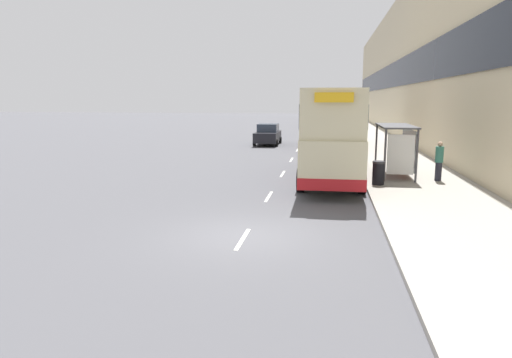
# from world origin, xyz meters

# --- Properties ---
(ground_plane) EXTENTS (220.00, 220.00, 0.00)m
(ground_plane) POSITION_xyz_m (0.00, 0.00, 0.00)
(ground_plane) COLOR #515156
(pavement) EXTENTS (5.00, 93.00, 0.14)m
(pavement) POSITION_xyz_m (6.50, 38.50, 0.07)
(pavement) COLOR #A39E93
(pavement) RESTS_ON ground_plane
(terrace_facade) EXTENTS (3.10, 93.00, 14.16)m
(terrace_facade) POSITION_xyz_m (10.49, 38.50, 7.08)
(terrace_facade) COLOR #C6B793
(terrace_facade) RESTS_ON ground_plane
(lane_mark_0) EXTENTS (0.12, 2.00, 0.01)m
(lane_mark_0) POSITION_xyz_m (0.00, -0.34, 0.01)
(lane_mark_0) COLOR silver
(lane_mark_0) RESTS_ON ground_plane
(lane_mark_1) EXTENTS (0.12, 2.00, 0.01)m
(lane_mark_1) POSITION_xyz_m (0.00, 5.38, 0.01)
(lane_mark_1) COLOR silver
(lane_mark_1) RESTS_ON ground_plane
(lane_mark_2) EXTENTS (0.12, 2.00, 0.01)m
(lane_mark_2) POSITION_xyz_m (0.00, 11.10, 0.01)
(lane_mark_2) COLOR silver
(lane_mark_2) RESTS_ON ground_plane
(lane_mark_3) EXTENTS (0.12, 2.00, 0.01)m
(lane_mark_3) POSITION_xyz_m (0.00, 16.81, 0.01)
(lane_mark_3) COLOR silver
(lane_mark_3) RESTS_ON ground_plane
(lane_mark_4) EXTENTS (0.12, 2.00, 0.01)m
(lane_mark_4) POSITION_xyz_m (0.00, 22.53, 0.01)
(lane_mark_4) COLOR silver
(lane_mark_4) RESTS_ON ground_plane
(lane_mark_5) EXTENTS (0.12, 2.00, 0.01)m
(lane_mark_5) POSITION_xyz_m (0.00, 28.25, 0.01)
(lane_mark_5) COLOR silver
(lane_mark_5) RESTS_ON ground_plane
(lane_mark_6) EXTENTS (0.12, 2.00, 0.01)m
(lane_mark_6) POSITION_xyz_m (0.00, 33.96, 0.01)
(lane_mark_6) COLOR silver
(lane_mark_6) RESTS_ON ground_plane
(lane_mark_7) EXTENTS (0.12, 2.00, 0.01)m
(lane_mark_7) POSITION_xyz_m (0.00, 39.68, 0.01)
(lane_mark_7) COLOR silver
(lane_mark_7) RESTS_ON ground_plane
(lane_mark_8) EXTENTS (0.12, 2.00, 0.01)m
(lane_mark_8) POSITION_xyz_m (0.00, 45.39, 0.01)
(lane_mark_8) COLOR silver
(lane_mark_8) RESTS_ON ground_plane
(bus_shelter) EXTENTS (1.60, 4.20, 2.48)m
(bus_shelter) POSITION_xyz_m (5.77, 10.55, 1.88)
(bus_shelter) COLOR #4C4C51
(bus_shelter) RESTS_ON ground_plane
(double_decker_bus_near) EXTENTS (2.85, 11.07, 4.30)m
(double_decker_bus_near) POSITION_xyz_m (2.47, 9.96, 2.29)
(double_decker_bus_near) COLOR beige
(double_decker_bus_near) RESTS_ON ground_plane
(double_decker_bus_ahead) EXTENTS (2.85, 10.93, 4.30)m
(double_decker_bus_ahead) POSITION_xyz_m (2.39, 25.14, 2.28)
(double_decker_bus_ahead) COLOR beige
(double_decker_bus_ahead) RESTS_ON ground_plane
(car_0) EXTENTS (2.08, 4.47, 1.79)m
(car_0) POSITION_xyz_m (-2.79, 26.31, 0.88)
(car_0) COLOR black
(car_0) RESTS_ON ground_plane
(pedestrian_at_shelter) EXTENTS (0.33, 0.33, 1.68)m
(pedestrian_at_shelter) POSITION_xyz_m (6.09, 13.22, 1.00)
(pedestrian_at_shelter) COLOR #23232D
(pedestrian_at_shelter) RESTS_ON ground_plane
(pedestrian_1) EXTENTS (0.36, 0.36, 1.83)m
(pedestrian_1) POSITION_xyz_m (7.40, 9.46, 1.07)
(pedestrian_1) COLOR #23232D
(pedestrian_1) RESTS_ON ground_plane
(litter_bin) EXTENTS (0.55, 0.55, 1.05)m
(litter_bin) POSITION_xyz_m (4.55, 8.05, 0.67)
(litter_bin) COLOR black
(litter_bin) RESTS_ON ground_plane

